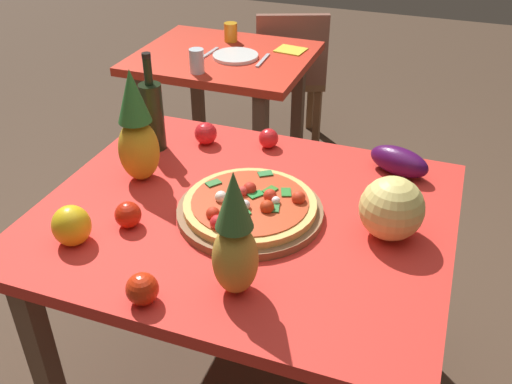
% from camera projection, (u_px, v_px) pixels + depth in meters
% --- Properties ---
extents(ground_plane, '(10.00, 10.00, 0.00)m').
position_uv_depth(ground_plane, '(247.00, 383.00, 2.09)').
color(ground_plane, '#4C3828').
extents(display_table, '(1.19, 0.99, 0.77)m').
position_uv_depth(display_table, '(245.00, 235.00, 1.72)').
color(display_table, brown).
rests_on(display_table, ground_plane).
extents(background_table, '(0.84, 0.71, 0.77)m').
position_uv_depth(background_table, '(224.00, 80.00, 2.88)').
color(background_table, brown).
rests_on(background_table, ground_plane).
extents(dining_chair, '(0.52, 0.52, 0.85)m').
position_uv_depth(dining_chair, '(290.00, 72.00, 3.37)').
color(dining_chair, brown).
rests_on(dining_chair, ground_plane).
extents(pizza_board, '(0.42, 0.42, 0.02)m').
position_uv_depth(pizza_board, '(250.00, 212.00, 1.65)').
color(pizza_board, brown).
rests_on(pizza_board, display_table).
extents(pizza, '(0.38, 0.38, 0.06)m').
position_uv_depth(pizza, '(250.00, 204.00, 1.63)').
color(pizza, '#DEB65F').
rests_on(pizza, pizza_board).
extents(wine_bottle, '(0.08, 0.08, 0.34)m').
position_uv_depth(wine_bottle, '(152.00, 114.00, 1.93)').
color(wine_bottle, black).
rests_on(wine_bottle, display_table).
extents(pineapple_left, '(0.11, 0.11, 0.33)m').
position_uv_depth(pineapple_left, '(235.00, 241.00, 1.31)').
color(pineapple_left, '#B69235').
rests_on(pineapple_left, display_table).
extents(pineapple_right, '(0.13, 0.13, 0.36)m').
position_uv_depth(pineapple_right, '(137.00, 132.00, 1.74)').
color(pineapple_right, gold).
rests_on(pineapple_right, display_table).
extents(melon, '(0.18, 0.18, 0.18)m').
position_uv_depth(melon, '(392.00, 208.00, 1.53)').
color(melon, '#DDCA6E').
rests_on(melon, display_table).
extents(bell_pepper, '(0.10, 0.10, 0.11)m').
position_uv_depth(bell_pepper, '(72.00, 226.00, 1.53)').
color(bell_pepper, yellow).
rests_on(bell_pepper, display_table).
extents(eggplant, '(0.22, 0.15, 0.09)m').
position_uv_depth(eggplant, '(399.00, 161.00, 1.83)').
color(eggplant, '#410D44').
rests_on(eggplant, display_table).
extents(tomato_near_board, '(0.08, 0.08, 0.08)m').
position_uv_depth(tomato_near_board, '(206.00, 133.00, 2.00)').
color(tomato_near_board, red).
rests_on(tomato_near_board, display_table).
extents(tomato_at_corner, '(0.08, 0.08, 0.08)m').
position_uv_depth(tomato_at_corner, '(142.00, 289.00, 1.34)').
color(tomato_at_corner, red).
rests_on(tomato_at_corner, display_table).
extents(tomato_beside_pepper, '(0.07, 0.07, 0.07)m').
position_uv_depth(tomato_beside_pepper, '(269.00, 138.00, 1.98)').
color(tomato_beside_pepper, red).
rests_on(tomato_beside_pepper, display_table).
extents(tomato_by_bottle, '(0.07, 0.07, 0.07)m').
position_uv_depth(tomato_by_bottle, '(128.00, 215.00, 1.59)').
color(tomato_by_bottle, red).
rests_on(tomato_by_bottle, display_table).
extents(drinking_glass_juice, '(0.07, 0.07, 0.09)m').
position_uv_depth(drinking_glass_juice, '(231.00, 32.00, 2.94)').
color(drinking_glass_juice, gold).
rests_on(drinking_glass_juice, background_table).
extents(drinking_glass_water, '(0.07, 0.07, 0.11)m').
position_uv_depth(drinking_glass_water, '(197.00, 61.00, 2.57)').
color(drinking_glass_water, silver).
rests_on(drinking_glass_water, background_table).
extents(dinner_plate, '(0.22, 0.22, 0.02)m').
position_uv_depth(dinner_plate, '(235.00, 56.00, 2.76)').
color(dinner_plate, white).
rests_on(dinner_plate, background_table).
extents(fork_utensil, '(0.03, 0.18, 0.01)m').
position_uv_depth(fork_utensil, '(209.00, 53.00, 2.80)').
color(fork_utensil, silver).
rests_on(fork_utensil, background_table).
extents(knife_utensil, '(0.02, 0.18, 0.01)m').
position_uv_depth(knife_utensil, '(263.00, 60.00, 2.72)').
color(knife_utensil, silver).
rests_on(knife_utensil, background_table).
extents(napkin_folded, '(0.15, 0.14, 0.01)m').
position_uv_depth(napkin_folded, '(291.00, 50.00, 2.84)').
color(napkin_folded, yellow).
rests_on(napkin_folded, background_table).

